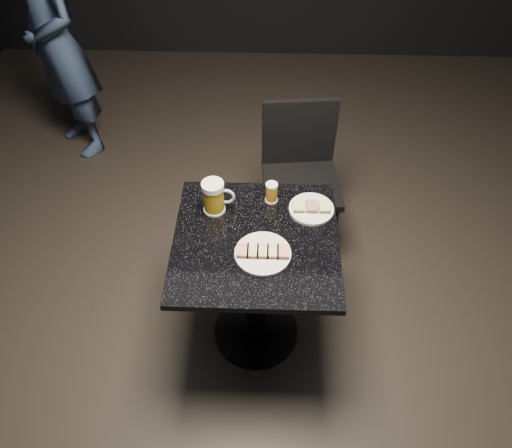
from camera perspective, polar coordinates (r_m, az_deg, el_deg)
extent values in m
plane|color=black|center=(2.71, -0.01, -12.24)|extent=(6.00, 6.00, 0.00)
cylinder|color=white|center=(2.04, 0.79, -3.41)|extent=(0.23, 0.23, 0.01)
cylinder|color=white|center=(2.23, 6.34, 1.71)|extent=(0.20, 0.20, 0.01)
imported|color=navy|center=(3.62, -21.80, 18.65)|extent=(0.67, 0.68, 1.59)
cylinder|color=black|center=(2.70, -0.01, -12.10)|extent=(0.44, 0.44, 0.03)
cylinder|color=black|center=(2.40, -0.02, -7.67)|extent=(0.10, 0.10, 0.69)
cube|color=black|center=(2.12, -0.02, -1.97)|extent=(0.70, 0.70, 0.03)
cylinder|color=silver|center=(2.23, -4.75, 1.72)|extent=(0.10, 0.10, 0.01)
cylinder|color=gold|center=(2.18, -4.86, 2.93)|extent=(0.09, 0.09, 0.12)
cylinder|color=white|center=(2.13, -4.98, 4.36)|extent=(0.10, 0.10, 0.03)
torus|color=silver|center=(2.18, -3.46, 3.17)|extent=(0.08, 0.01, 0.08)
cylinder|color=silver|center=(2.26, 1.76, 2.79)|extent=(0.06, 0.06, 0.01)
cylinder|color=orange|center=(2.23, 1.79, 3.60)|extent=(0.05, 0.05, 0.08)
cylinder|color=white|center=(2.20, 1.82, 4.47)|extent=(0.05, 0.05, 0.01)
cube|color=black|center=(2.79, 5.17, 4.42)|extent=(0.45, 0.45, 0.04)
cylinder|color=black|center=(2.82, 1.81, -1.65)|extent=(0.03, 0.03, 0.43)
cylinder|color=black|center=(2.87, 8.77, -1.27)|extent=(0.03, 0.03, 0.43)
cylinder|color=black|center=(3.06, 1.22, 3.24)|extent=(0.03, 0.03, 0.43)
cylinder|color=black|center=(3.11, 7.66, 3.52)|extent=(0.03, 0.03, 0.43)
cube|color=black|center=(2.80, 4.96, 10.37)|extent=(0.41, 0.07, 0.41)
cube|color=#4C3521|center=(2.04, -1.50, -3.13)|extent=(0.05, 0.07, 0.01)
cube|color=tan|center=(2.03, -1.51, -2.96)|extent=(0.05, 0.07, 0.01)
cube|color=#4C3521|center=(2.03, -0.36, -3.16)|extent=(0.05, 0.07, 0.01)
cube|color=#D1D184|center=(2.03, -0.36, -2.99)|extent=(0.05, 0.07, 0.01)
cube|color=#4C3521|center=(2.03, 0.79, -3.19)|extent=(0.05, 0.07, 0.01)
cube|color=beige|center=(2.03, 0.79, -3.02)|extent=(0.05, 0.07, 0.01)
cube|color=#4C3521|center=(2.03, 1.94, -3.22)|extent=(0.05, 0.07, 0.01)
cube|color=beige|center=(2.03, 1.94, -3.05)|extent=(0.05, 0.07, 0.01)
cube|color=#4C3521|center=(2.03, 3.08, -3.24)|extent=(0.05, 0.07, 0.01)
cube|color=tan|center=(2.03, 3.10, -3.07)|extent=(0.05, 0.07, 0.01)
cube|color=#4C3521|center=(2.22, 4.93, 1.97)|extent=(0.05, 0.07, 0.01)
cube|color=#D1D184|center=(2.21, 4.94, 2.14)|extent=(0.05, 0.07, 0.01)
cube|color=#4C3521|center=(2.22, 6.37, 1.93)|extent=(0.05, 0.07, 0.01)
cube|color=#8C7251|center=(2.21, 6.39, 2.11)|extent=(0.05, 0.07, 0.01)
cube|color=#4C3521|center=(2.23, 7.80, 1.89)|extent=(0.05, 0.07, 0.01)
cube|color=#D1D184|center=(2.22, 7.83, 2.07)|extent=(0.05, 0.07, 0.01)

